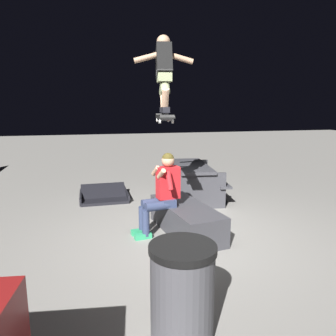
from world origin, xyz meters
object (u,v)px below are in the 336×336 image
(skateboard, at_px, (164,118))
(picnic_table_back, at_px, (191,176))
(skater_airborne, at_px, (164,70))
(trash_bin, at_px, (182,291))
(person_sitting_on_ledge, at_px, (162,190))
(kicker_ramp, at_px, (104,196))
(ledge_box_main, at_px, (186,219))

(skateboard, relative_size, picnic_table_back, 0.56)
(skater_airborne, xyz_separation_m, picnic_table_back, (1.71, -1.01, -2.01))
(skater_airborne, height_order, trash_bin, skater_airborne)
(person_sitting_on_ledge, xyz_separation_m, skateboard, (0.01, -0.05, 1.11))
(skateboard, bearing_deg, kicker_ramp, 21.47)
(ledge_box_main, relative_size, person_sitting_on_ledge, 1.24)
(skateboard, xyz_separation_m, kicker_ramp, (2.16, 0.85, -1.76))
(person_sitting_on_ledge, height_order, kicker_ramp, person_sitting_on_ledge)
(skateboard, distance_m, trash_bin, 2.70)
(person_sitting_on_ledge, bearing_deg, skater_airborne, -38.62)
(skateboard, bearing_deg, picnic_table_back, -29.87)
(person_sitting_on_ledge, height_order, picnic_table_back, person_sitting_on_ledge)
(skater_airborne, height_order, kicker_ramp, skater_airborne)
(kicker_ramp, bearing_deg, ledge_box_main, -152.02)
(skateboard, xyz_separation_m, trash_bin, (-2.28, 0.39, -1.39))
(skater_airborne, bearing_deg, person_sitting_on_ledge, 141.38)
(kicker_ramp, relative_size, trash_bin, 1.22)
(ledge_box_main, distance_m, skater_airborne, 2.31)
(kicker_ramp, bearing_deg, skater_airborne, -157.82)
(ledge_box_main, relative_size, skateboard, 1.53)
(picnic_table_back, height_order, trash_bin, trash_bin)
(picnic_table_back, xyz_separation_m, trash_bin, (-4.04, 1.40, -0.07))
(ledge_box_main, xyz_separation_m, trash_bin, (-2.22, 0.72, 0.20))
(person_sitting_on_ledge, xyz_separation_m, trash_bin, (-2.27, 0.34, -0.28))
(person_sitting_on_ledge, relative_size, picnic_table_back, 0.69)
(skater_airborne, distance_m, trash_bin, 3.15)
(skater_airborne, bearing_deg, trash_bin, 170.31)
(person_sitting_on_ledge, relative_size, trash_bin, 1.52)
(person_sitting_on_ledge, relative_size, skateboard, 1.24)
(trash_bin, bearing_deg, skateboard, -9.73)
(ledge_box_main, height_order, kicker_ramp, ledge_box_main)
(skater_airborne, relative_size, trash_bin, 1.33)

